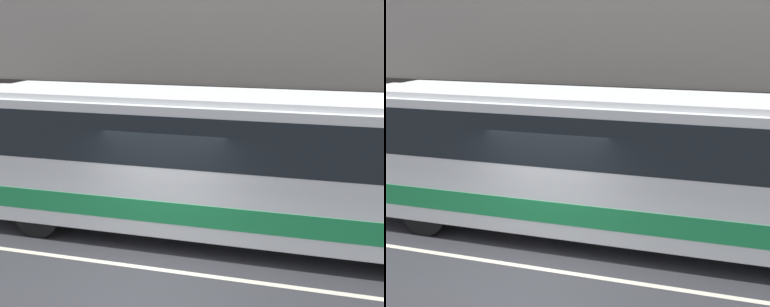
# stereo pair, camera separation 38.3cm
# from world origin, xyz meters

# --- Properties ---
(ground_plane) EXTENTS (60.00, 60.00, 0.00)m
(ground_plane) POSITION_xyz_m (0.00, 0.00, 0.00)
(ground_plane) COLOR #333338
(sidewalk) EXTENTS (60.00, 2.62, 0.15)m
(sidewalk) POSITION_xyz_m (0.00, 5.31, 0.08)
(sidewalk) COLOR #A09E99
(sidewalk) RESTS_ON ground_plane
(lane_stripe) EXTENTS (54.00, 0.14, 0.01)m
(lane_stripe) POSITION_xyz_m (0.00, 0.00, 0.00)
(lane_stripe) COLOR beige
(lane_stripe) RESTS_ON ground_plane
(transit_bus) EXTENTS (12.04, 2.62, 3.13)m
(transit_bus) POSITION_xyz_m (0.67, 1.97, 1.77)
(transit_bus) COLOR white
(transit_bus) RESTS_ON ground_plane
(pedestrian_waiting) EXTENTS (0.36, 0.36, 1.57)m
(pedestrian_waiting) POSITION_xyz_m (-3.46, 5.92, 0.88)
(pedestrian_waiting) COLOR maroon
(pedestrian_waiting) RESTS_ON sidewalk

